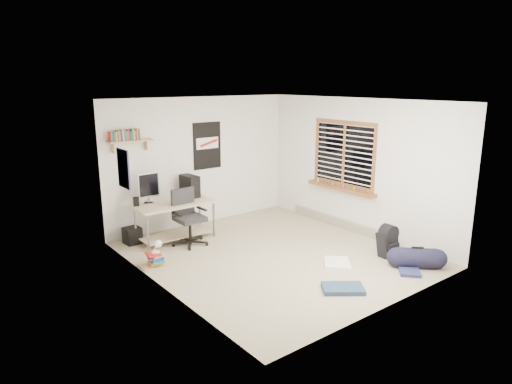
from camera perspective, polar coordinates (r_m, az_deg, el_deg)
floor at (r=7.61m, az=2.21°, el=-7.86°), size 4.00×4.50×0.01m
ceiling at (r=7.08m, az=2.40°, el=11.37°), size 4.00×4.50×0.01m
back_wall at (r=9.05m, az=-6.96°, el=3.82°), size 4.00×0.01×2.50m
left_wall at (r=6.18m, az=-12.08°, el=-1.09°), size 0.01×4.50×2.50m
right_wall at (r=8.65m, az=12.53°, el=3.13°), size 0.01×4.50×2.50m
desk at (r=8.28m, az=-10.03°, el=-3.53°), size 1.47×0.75×0.65m
monitor_left at (r=8.21m, az=-13.26°, el=-0.21°), size 0.40×0.11×0.44m
monitor_right at (r=8.21m, az=-13.37°, el=-0.39°), size 0.36×0.11×0.39m
pc_tower at (r=8.58m, az=-8.28°, el=0.62°), size 0.22×0.43×0.44m
keyboard at (r=8.30m, az=-12.62°, el=-1.52°), size 0.36×0.13×0.02m
speaker_left at (r=8.15m, az=-14.75°, el=-1.30°), size 0.12×0.12×0.19m
speaker_right at (r=8.36m, az=-9.61°, el=-0.75°), size 0.09×0.09×0.16m
office_chair at (r=7.99m, az=-8.28°, el=-3.17°), size 0.67×0.67×0.98m
wall_shelf at (r=8.22m, az=-15.38°, el=6.17°), size 0.80×0.22×0.24m
poster_back_wall at (r=9.06m, az=-6.11°, el=5.78°), size 0.62×0.03×0.92m
poster_left_wall at (r=7.21m, az=-16.24°, el=2.82°), size 0.02×0.42×0.60m
window at (r=8.76m, az=10.86°, el=4.68°), size 0.10×1.50×1.26m
baseboard_heater at (r=9.08m, az=10.50°, el=-3.82°), size 0.08×2.50×0.18m
backpack at (r=7.80m, az=16.13°, el=-6.28°), size 0.33×0.27×0.43m
duffel_bag at (r=7.48m, az=19.44°, el=-7.88°), size 0.44×0.44×0.61m
tshirt at (r=7.35m, az=10.09°, el=-8.69°), size 0.60×0.61×0.04m
jeans_a at (r=6.50m, az=10.82°, el=-11.74°), size 0.66×0.62×0.06m
jeans_b at (r=7.30m, az=18.62°, el=-9.34°), size 0.49×0.48×0.05m
book_stack at (r=7.31m, az=-12.60°, el=-7.85°), size 0.51×0.44×0.31m
desk_lamp at (r=7.22m, az=-12.49°, el=-6.16°), size 0.13×0.22×0.22m
subwoofer at (r=8.35m, az=-15.19°, el=-5.30°), size 0.29×0.29×0.30m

